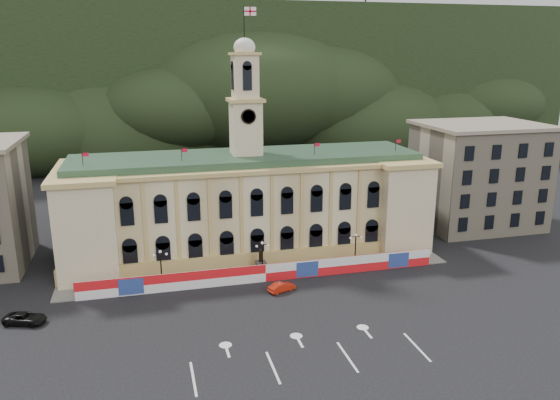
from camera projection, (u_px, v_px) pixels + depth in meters
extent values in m
plane|color=black|center=(295.00, 334.00, 61.64)|extent=(260.00, 260.00, 0.00)
cube|color=black|center=(187.00, 79.00, 177.38)|extent=(230.00, 70.00, 44.00)
cube|color=#595651|center=(308.00, 54.00, 164.87)|extent=(22.00, 8.00, 14.00)
cube|color=#595651|center=(11.00, 70.00, 144.36)|extent=(16.00, 7.00, 10.00)
cube|color=beige|center=(247.00, 208.00, 85.97)|extent=(55.00, 15.00, 14.00)
cube|color=tan|center=(258.00, 260.00, 80.21)|extent=(56.00, 0.80, 2.40)
cube|color=tan|center=(246.00, 162.00, 84.04)|extent=(56.20, 16.20, 0.60)
cube|color=#315138|center=(246.00, 158.00, 83.86)|extent=(53.00, 13.00, 1.20)
cube|color=beige|center=(90.00, 221.00, 79.46)|extent=(8.00, 17.00, 14.00)
cube|color=beige|center=(387.00, 200.00, 90.61)|extent=(8.00, 17.00, 14.00)
cube|color=beige|center=(246.00, 128.00, 82.65)|extent=(4.40, 4.40, 8.00)
cube|color=tan|center=(245.00, 100.00, 81.54)|extent=(5.20, 5.20, 0.50)
cube|color=beige|center=(245.00, 77.00, 80.67)|extent=(3.60, 3.60, 6.50)
cube|color=tan|center=(245.00, 54.00, 79.77)|extent=(4.20, 4.20, 0.40)
cylinder|color=black|center=(249.00, 116.00, 79.97)|extent=(2.20, 0.20, 2.20)
ellipsoid|color=silver|center=(244.00, 47.00, 79.53)|extent=(3.20, 3.20, 2.72)
cylinder|color=black|center=(244.00, 24.00, 78.69)|extent=(0.12, 0.12, 5.00)
cube|color=white|center=(250.00, 11.00, 78.43)|extent=(1.80, 0.04, 1.20)
cube|color=red|center=(250.00, 11.00, 78.40)|extent=(1.80, 0.02, 0.22)
cube|color=red|center=(250.00, 11.00, 78.40)|extent=(0.22, 0.02, 1.20)
cube|color=#B5A78C|center=(478.00, 176.00, 98.45)|extent=(20.00, 16.00, 18.00)
cube|color=gray|center=(483.00, 125.00, 96.00)|extent=(21.00, 17.00, 0.60)
cube|color=red|center=(266.00, 273.00, 75.33)|extent=(50.00, 0.25, 2.50)
cube|color=#2A428E|center=(131.00, 287.00, 70.93)|extent=(3.20, 0.05, 2.20)
cube|color=#2A428E|center=(307.00, 269.00, 76.62)|extent=(3.20, 0.05, 2.20)
cube|color=#2A428E|center=(399.00, 260.00, 79.95)|extent=(3.20, 0.05, 2.20)
cube|color=slate|center=(261.00, 273.00, 78.21)|extent=(56.00, 5.50, 0.16)
cube|color=#595651|center=(261.00, 267.00, 78.23)|extent=(1.40, 1.40, 1.80)
cylinder|color=black|center=(261.00, 256.00, 77.78)|extent=(0.60, 0.60, 1.60)
sphere|color=black|center=(261.00, 250.00, 77.54)|extent=(0.44, 0.44, 0.44)
cylinder|color=black|center=(162.00, 285.00, 74.17)|extent=(0.44, 0.44, 0.30)
cylinder|color=black|center=(161.00, 269.00, 73.58)|extent=(0.18, 0.18, 4.80)
cube|color=black|center=(160.00, 253.00, 72.97)|extent=(1.60, 0.08, 0.08)
sphere|color=silver|center=(154.00, 255.00, 72.82)|extent=(0.36, 0.36, 0.36)
sphere|color=silver|center=(166.00, 254.00, 73.20)|extent=(0.36, 0.36, 0.36)
sphere|color=silver|center=(160.00, 252.00, 72.90)|extent=(0.40, 0.40, 0.40)
cylinder|color=black|center=(263.00, 275.00, 77.49)|extent=(0.44, 0.44, 0.30)
cylinder|color=black|center=(262.00, 260.00, 76.90)|extent=(0.18, 0.18, 4.80)
cube|color=black|center=(262.00, 245.00, 76.29)|extent=(1.60, 0.08, 0.08)
sphere|color=silver|center=(257.00, 246.00, 76.14)|extent=(0.36, 0.36, 0.36)
sphere|color=silver|center=(268.00, 245.00, 76.52)|extent=(0.36, 0.36, 0.36)
sphere|color=silver|center=(262.00, 243.00, 76.22)|extent=(0.40, 0.40, 0.40)
cylinder|color=black|center=(355.00, 266.00, 80.81)|extent=(0.44, 0.44, 0.30)
cylinder|color=black|center=(355.00, 251.00, 80.22)|extent=(0.18, 0.18, 4.80)
cube|color=black|center=(356.00, 237.00, 79.61)|extent=(1.60, 0.08, 0.08)
sphere|color=silver|center=(351.00, 238.00, 79.46)|extent=(0.36, 0.36, 0.36)
sphere|color=silver|center=(361.00, 237.00, 79.84)|extent=(0.36, 0.36, 0.36)
sphere|color=silver|center=(356.00, 235.00, 79.55)|extent=(0.40, 0.40, 0.40)
imported|color=red|center=(282.00, 287.00, 72.38)|extent=(3.81, 4.65, 1.25)
imported|color=black|center=(25.00, 318.00, 63.73)|extent=(5.16, 6.23, 1.36)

